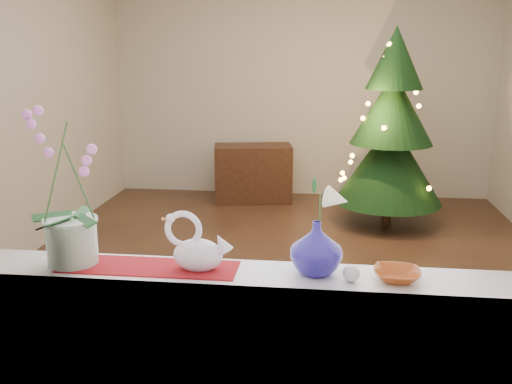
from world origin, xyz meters
The scene contains 15 objects.
ground centered at (0.00, 0.00, 0.00)m, with size 5.00×5.00×0.00m, color #331E15.
wall_back centered at (0.00, 2.50, 1.35)m, with size 4.50×0.10×2.70m, color beige.
wall_front centered at (0.00, -2.50, 1.35)m, with size 4.50×0.10×2.70m, color beige.
wall_left centered at (-2.25, 0.00, 1.35)m, with size 0.10×5.00×2.70m, color beige.
windowsill centered at (0.00, -2.37, 0.90)m, with size 2.20×0.26×0.04m, color white.
window_frame centered at (0.00, -2.47, 1.70)m, with size 2.22×0.06×1.60m, color white, non-canonical shape.
runner centered at (-0.38, -2.37, 0.92)m, with size 0.70×0.20×0.01m, color maroon.
orchid_pot centered at (-0.69, -2.37, 1.23)m, with size 0.21×0.21×0.62m, color white, non-canonical shape.
swan centered at (-0.18, -2.37, 1.03)m, with size 0.26×0.12×0.22m, color silver, non-canonical shape.
blue_vase centered at (0.27, -2.35, 1.04)m, with size 0.23×0.23×0.24m, color navy.
lily centered at (0.27, -2.35, 1.25)m, with size 0.13×0.08×0.18m, color white, non-canonical shape.
paperweight centered at (0.40, -2.42, 0.95)m, with size 0.06×0.06×0.06m, color silver.
amber_dish centered at (0.57, -2.38, 0.94)m, with size 0.15×0.15×0.04m, color #994016.
xmas_tree centered at (0.95, 1.36, 0.99)m, with size 1.08×1.08×1.97m, color black, non-canonical shape.
side_table centered at (-0.53, 2.08, 0.33)m, with size 0.89×0.44×0.67m, color black.
Camera 1 is at (0.29, -4.40, 1.75)m, focal length 40.00 mm.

